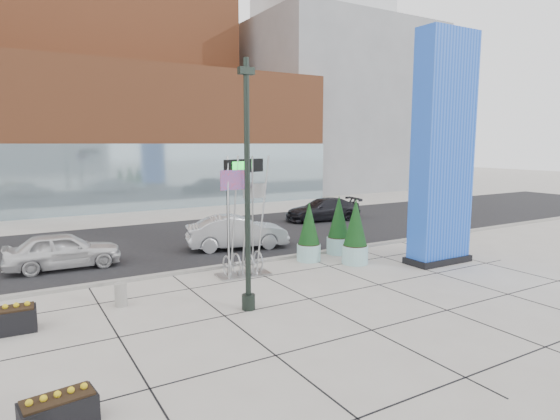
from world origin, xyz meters
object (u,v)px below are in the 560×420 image
overhead_street_sign (246,176)px  concrete_bollard (121,295)px  blue_pylon (443,154)px  lamp_post (248,211)px  car_silver_mid (237,232)px  public_art_sculpture (243,244)px  car_white_west (63,251)px

overhead_street_sign → concrete_bollard: bearing=172.9°
blue_pylon → lamp_post: bearing=-173.6°
blue_pylon → overhead_street_sign: (-7.74, 2.64, -0.81)m
concrete_bollard → car_silver_mid: (6.58, 5.45, 0.43)m
public_art_sculpture → lamp_post: bearing=-110.9°
overhead_street_sign → car_silver_mid: size_ratio=0.92×
lamp_post → car_white_west: lamp_post is taller
lamp_post → public_art_sculpture: size_ratio=1.62×
overhead_street_sign → blue_pylon: bearing=-41.1°
lamp_post → car_white_west: bearing=118.4°
concrete_bollard → overhead_street_sign: overhead_street_sign is taller
blue_pylon → car_white_west: size_ratio=2.19×
blue_pylon → concrete_bollard: (-12.78, 1.27, -4.24)m
concrete_bollard → car_silver_mid: size_ratio=0.15×
concrete_bollard → car_white_west: car_white_west is taller
overhead_street_sign → car_silver_mid: overhead_street_sign is taller
car_silver_mid → overhead_street_sign: bearing=172.7°
overhead_street_sign → car_white_west: bearing=122.3°
concrete_bollard → car_white_west: size_ratio=0.17×
blue_pylon → overhead_street_sign: size_ratio=2.16×
blue_pylon → car_silver_mid: (-6.21, 6.72, -3.81)m
public_art_sculpture → overhead_street_sign: bearing=39.7°
blue_pylon → concrete_bollard: blue_pylon is taller
public_art_sculpture → car_silver_mid: 4.62m
car_white_west → lamp_post: bearing=-149.0°
lamp_post → car_white_west: 9.33m
car_silver_mid → car_white_west: bearing=101.6°
lamp_post → public_art_sculpture: 4.22m
blue_pylon → lamp_post: blue_pylon is taller
public_art_sculpture → blue_pylon: bearing=-14.3°
lamp_post → car_silver_mid: lamp_post is taller
lamp_post → car_silver_mid: (3.29, 7.73, -2.25)m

